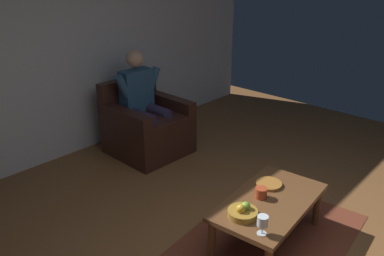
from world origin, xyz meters
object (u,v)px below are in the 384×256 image
at_px(candle_jar, 261,193).
at_px(armchair, 146,127).
at_px(coffee_table, 269,206).
at_px(fruit_bowl, 243,212).
at_px(decorative_dish, 269,184).
at_px(wine_glass_near, 263,222).
at_px(person_seated, 143,99).

bearing_deg(candle_jar, armchair, -104.05).
distance_m(coffee_table, candle_jar, 0.13).
xyz_separation_m(coffee_table, fruit_bowl, (0.32, -0.03, 0.09)).
relative_size(armchair, fruit_bowl, 3.83).
bearing_deg(fruit_bowl, armchair, -111.71).
bearing_deg(decorative_dish, fruit_bowl, 10.58).
bearing_deg(wine_glass_near, armchair, -111.57).
bearing_deg(wine_glass_near, person_seated, -111.26).
relative_size(wine_glass_near, candle_jar, 1.50).
xyz_separation_m(wine_glass_near, fruit_bowl, (-0.08, -0.22, -0.06)).
xyz_separation_m(person_seated, wine_glass_near, (0.88, 2.25, -0.17)).
bearing_deg(coffee_table, person_seated, -102.83).
height_order(armchair, decorative_dish, armchair).
distance_m(armchair, coffee_table, 2.08).
bearing_deg(decorative_dish, person_seated, -98.28).
xyz_separation_m(person_seated, fruit_bowl, (0.79, 2.03, -0.23)).
height_order(armchair, wine_glass_near, armchair).
distance_m(fruit_bowl, decorative_dish, 0.52).
bearing_deg(fruit_bowl, person_seated, -111.36).
bearing_deg(armchair, wine_glass_near, 69.60).
relative_size(armchair, decorative_dish, 3.91).
bearing_deg(fruit_bowl, candle_jar, -172.40).
bearing_deg(person_seated, decorative_dish, 82.90).
xyz_separation_m(person_seated, decorative_dish, (0.28, 1.93, -0.25)).
bearing_deg(person_seated, wine_glass_near, 69.92).
height_order(fruit_bowl, decorative_dish, fruit_bowl).
bearing_deg(wine_glass_near, candle_jar, -145.72).
bearing_deg(fruit_bowl, coffee_table, 174.02).
relative_size(armchair, candle_jar, 8.90).
distance_m(coffee_table, decorative_dish, 0.24).
relative_size(armchair, person_seated, 0.70).
distance_m(wine_glass_near, decorative_dish, 0.68).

